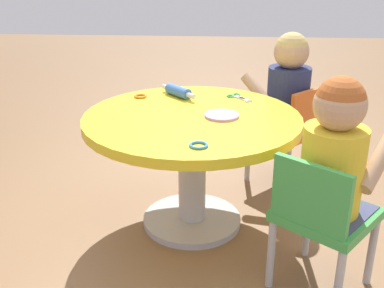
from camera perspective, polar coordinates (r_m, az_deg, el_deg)
The scene contains 11 objects.
ground_plane at distance 2.18m, azimuth -0.00°, elevation -9.43°, with size 10.00×10.00×0.00m, color olive.
craft_table at distance 2.00m, azimuth -0.00°, elevation 0.24°, with size 0.91×0.91×0.52m.
child_chair_left at distance 1.69m, azimuth 15.40°, elevation -8.42°, with size 0.42×0.42×0.54m.
seated_child_left at distance 1.62m, azimuth 16.87°, elevation -0.96°, with size 0.44×0.43×0.51m.
child_chair_right at distance 2.45m, azimuth 11.85°, elevation 1.73°, with size 0.42×0.42×0.54m.
seated_child_right at distance 2.40m, azimuth 11.53°, elevation 7.05°, with size 0.43×0.43×0.51m.
rolling_pin at distance 2.21m, azimuth -1.68°, elevation 6.38°, with size 0.18×0.17×0.05m.
craft_scissors at distance 2.21m, azimuth 5.48°, elevation 5.71°, with size 0.14×0.13×0.01m.
playdough_blob_0 at distance 1.94m, azimuth 3.61°, elevation 3.48°, with size 0.14×0.14×0.01m, color #CC99E5.
cookie_cutter_0 at distance 1.64m, azimuth 0.80°, elevation -0.13°, with size 0.07×0.07×0.01m, color #3F99D8.
cookie_cutter_1 at distance 2.22m, azimuth -6.26°, elevation 5.78°, with size 0.06×0.06×0.01m, color orange.
Camera 1 is at (-1.85, -0.12, 1.15)m, focal length 44.12 mm.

